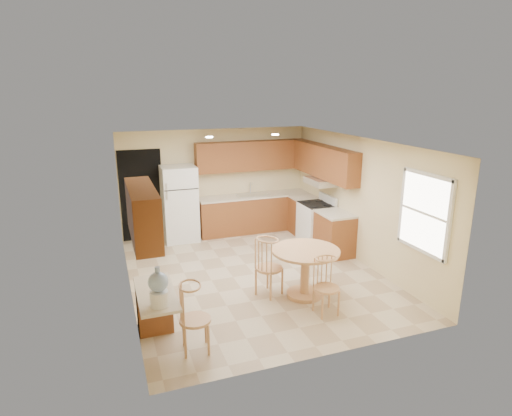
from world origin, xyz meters
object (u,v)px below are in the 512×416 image
object	(u,v)px
stove	(316,223)
chair_desk	(196,315)
refrigerator	(180,204)
chair_table_a	(271,263)
chair_table_b	(330,283)
dining_table	(305,266)
water_crock	(159,288)

from	to	relation	value
stove	chair_desk	world-z (taller)	stove
chair_desk	refrigerator	bearing A→B (deg)	178.88
stove	chair_desk	size ratio (longest dim) A/B	1.14
chair_table_a	chair_table_b	distance (m)	1.08
dining_table	chair_table_a	xyz separation A→B (m)	(-0.55, 0.15, 0.07)
refrigerator	chair_table_b	size ratio (longest dim) A/B	1.92
chair_table_a	chair_desk	bearing A→B (deg)	-82.23
chair_table_a	dining_table	bearing A→B (deg)	44.44
dining_table	chair_desk	distance (m)	2.31
stove	chair_table_b	size ratio (longest dim) A/B	1.21
dining_table	water_crock	distance (m)	2.74
stove	chair_table_a	xyz separation A→B (m)	(-1.96, -2.15, 0.15)
dining_table	chair_table_b	xyz separation A→B (m)	(0.05, -0.74, 0.00)
chair_table_a	water_crock	size ratio (longest dim) A/B	1.93
refrigerator	stove	xyz separation A→B (m)	(2.88, -1.22, -0.40)
refrigerator	dining_table	world-z (taller)	refrigerator
dining_table	stove	bearing A→B (deg)	58.52
dining_table	chair_desk	bearing A→B (deg)	-153.68
chair_table_a	stove	bearing A→B (deg)	107.62
stove	water_crock	bearing A→B (deg)	-140.14
chair_table_b	chair_desk	bearing A→B (deg)	6.99
stove	dining_table	xyz separation A→B (m)	(-1.41, -2.30, 0.08)
dining_table	chair_table_a	bearing A→B (deg)	164.44
water_crock	chair_table_b	bearing A→B (deg)	5.38
chair_table_a	chair_table_b	xyz separation A→B (m)	(0.60, -0.89, -0.07)
refrigerator	chair_table_a	bearing A→B (deg)	-74.75
chair_desk	water_crock	world-z (taller)	water_crock
chair_table_b	chair_desk	xyz separation A→B (m)	(-2.12, -0.29, 0.03)
chair_table_b	stove	bearing A→B (deg)	-114.82
stove	chair_desk	distance (m)	4.81
chair_table_a	refrigerator	bearing A→B (deg)	165.25
chair_table_b	water_crock	size ratio (longest dim) A/B	1.72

